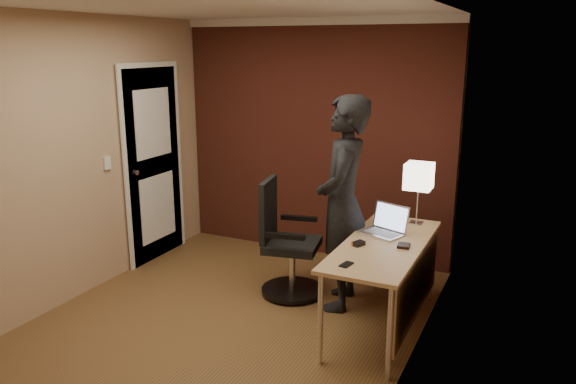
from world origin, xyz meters
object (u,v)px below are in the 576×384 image
at_px(mouse, 358,243).
at_px(phone, 346,264).
at_px(person, 343,204).
at_px(laptop, 386,225).
at_px(desk_lamp, 419,177).
at_px(wallet, 404,246).
at_px(desk, 393,260).
at_px(office_chair, 285,246).

xyz_separation_m(mouse, phone, (0.05, -0.42, -0.01)).
height_order(phone, person, person).
distance_m(laptop, person, 0.42).
distance_m(mouse, person, 0.54).
height_order(desk_lamp, wallet, desk_lamp).
xyz_separation_m(desk, laptop, (-0.13, 0.25, 0.19)).
bearing_deg(desk_lamp, person, -151.63).
xyz_separation_m(phone, office_chair, (-0.87, 0.83, -0.27)).
bearing_deg(person, office_chair, -99.78).
xyz_separation_m(desk_lamp, office_chair, (-1.10, -0.32, -0.68)).
distance_m(desk, laptop, 0.34).
relative_size(desk_lamp, wallet, 4.86).
height_order(desk_lamp, person, person).
bearing_deg(office_chair, phone, -43.52).
xyz_separation_m(wallet, office_chair, (-1.14, 0.29, -0.28)).
xyz_separation_m(mouse, wallet, (0.32, 0.11, -0.01)).
bearing_deg(person, phone, 10.55).
xyz_separation_m(laptop, office_chair, (-0.93, 0.02, -0.33)).
distance_m(office_chair, person, 0.70).
bearing_deg(desk_lamp, desk, -94.06).
height_order(desk, person, person).
distance_m(laptop, mouse, 0.40).
bearing_deg(office_chair, wallet, -14.30).
xyz_separation_m(wallet, person, (-0.61, 0.30, 0.18)).
relative_size(laptop, phone, 3.49).
height_order(laptop, phone, laptop).
bearing_deg(person, desk, 50.10).
height_order(desk, phone, phone).
height_order(mouse, person, person).
relative_size(desk_lamp, laptop, 1.33).
distance_m(mouse, wallet, 0.34).
relative_size(mouse, person, 0.05).
distance_m(mouse, phone, 0.42).
distance_m(wallet, office_chair, 1.21).
distance_m(desk, wallet, 0.16).
bearing_deg(desk_lamp, mouse, -111.24).
relative_size(wallet, person, 0.06).
bearing_deg(mouse, office_chair, 177.33).
bearing_deg(mouse, wallet, 43.20).
bearing_deg(wallet, desk, 168.21).
bearing_deg(phone, laptop, 96.55).
bearing_deg(wallet, desk_lamp, 94.06).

